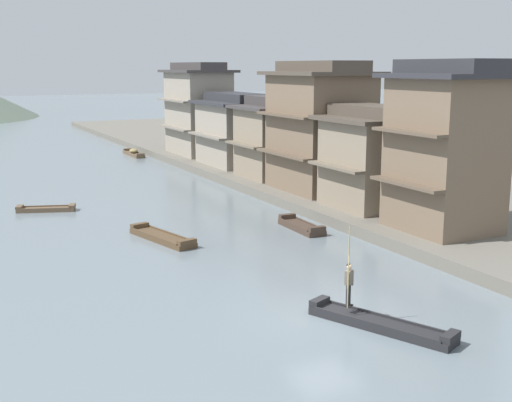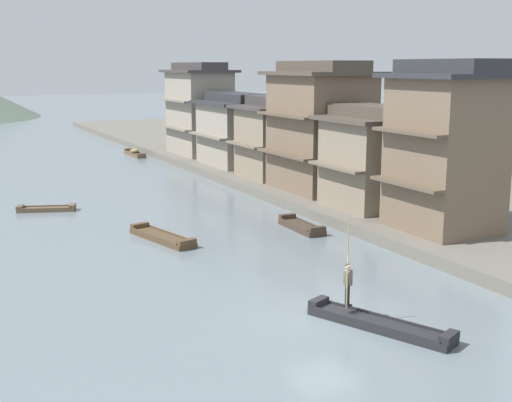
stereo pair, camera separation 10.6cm
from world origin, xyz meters
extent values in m
plane|color=slate|center=(0.00, 0.00, 0.00)|extent=(400.00, 400.00, 0.00)
cube|color=#6B665B|center=(16.66, 30.00, 0.31)|extent=(18.00, 110.00, 0.62)
cube|color=#232326|center=(1.12, -1.91, 0.14)|extent=(3.11, 5.37, 0.27)
cube|color=#232326|center=(2.15, -4.25, 0.39)|extent=(0.96, 0.69, 0.24)
cube|color=#232326|center=(0.08, 0.44, 0.39)|extent=(0.96, 0.69, 0.24)
cube|color=#232326|center=(1.53, -1.72, 0.31)|extent=(2.07, 4.54, 0.08)
cube|color=#232326|center=(0.70, -2.09, 0.31)|extent=(2.07, 4.54, 0.08)
cube|color=black|center=(0.67, -0.67, 0.54)|extent=(0.21, 0.24, 0.05)
cylinder|color=#232328|center=(0.65, -0.64, 0.95)|extent=(0.11, 0.11, 0.78)
cube|color=black|center=(0.52, -0.77, 0.54)|extent=(0.21, 0.24, 0.05)
cylinder|color=#232328|center=(0.50, -0.74, 0.95)|extent=(0.11, 0.11, 0.78)
cube|color=#665B4C|center=(0.58, -0.69, 1.60)|extent=(0.38, 0.34, 0.52)
cylinder|color=#665B4C|center=(0.78, -0.62, 1.53)|extent=(0.08, 0.08, 0.56)
cylinder|color=#665B4C|center=(0.43, -0.86, 1.53)|extent=(0.08, 0.08, 0.56)
sphere|color=#DBB28E|center=(0.58, -0.69, 2.00)|extent=(0.20, 0.20, 0.20)
sphere|color=black|center=(0.57, -0.68, 2.02)|extent=(0.18, 0.18, 0.18)
cylinder|color=tan|center=(0.38, -0.94, 2.05)|extent=(0.04, 0.04, 3.00)
cube|color=brown|center=(-1.85, 13.02, 0.13)|extent=(2.24, 5.03, 0.26)
cube|color=brown|center=(-2.39, 15.26, 0.38)|extent=(1.06, 0.59, 0.24)
cube|color=brown|center=(-1.31, 10.79, 0.38)|extent=(1.06, 0.59, 0.24)
cube|color=brown|center=(-2.35, 12.90, 0.30)|extent=(1.12, 4.30, 0.08)
cube|color=brown|center=(-1.35, 13.15, 0.30)|extent=(1.12, 4.30, 0.08)
cube|color=brown|center=(-6.13, 23.20, 0.10)|extent=(3.65, 2.04, 0.21)
cube|color=brown|center=(-7.66, 23.72, 0.30)|extent=(0.62, 0.93, 0.19)
cube|color=brown|center=(-4.60, 22.69, 0.30)|extent=(0.62, 0.93, 0.19)
cube|color=brown|center=(-6.27, 22.79, 0.25)|extent=(2.90, 1.04, 0.08)
cube|color=brown|center=(-5.99, 23.62, 0.25)|extent=(2.90, 1.04, 0.08)
cube|color=brown|center=(6.43, 46.90, 0.13)|extent=(0.99, 4.85, 0.26)
cube|color=brown|center=(6.40, 49.17, 0.37)|extent=(0.85, 0.37, 0.23)
cube|color=brown|center=(6.46, 44.63, 0.37)|extent=(0.85, 0.37, 0.23)
cube|color=brown|center=(6.00, 46.89, 0.30)|extent=(0.13, 4.34, 0.08)
cube|color=brown|center=(6.86, 46.90, 0.30)|extent=(0.13, 4.34, 0.08)
ellipsoid|color=olive|center=(6.43, 46.90, 0.49)|extent=(0.86, 1.19, 0.46)
cube|color=#423328|center=(5.90, 11.79, 0.14)|extent=(1.15, 3.74, 0.29)
cube|color=#423328|center=(5.94, 13.50, 0.42)|extent=(0.97, 0.38, 0.26)
cube|color=#423328|center=(5.86, 10.08, 0.42)|extent=(0.97, 0.38, 0.26)
cube|color=#423328|center=(5.41, 11.80, 0.33)|extent=(0.15, 3.22, 0.08)
cube|color=#423328|center=(6.40, 11.78, 0.33)|extent=(0.15, 3.22, 0.08)
cube|color=#75604C|center=(11.21, 6.43, 4.52)|extent=(4.22, 5.01, 7.80)
cube|color=brown|center=(8.75, 6.43, 3.22)|extent=(0.70, 5.01, 0.16)
cube|color=brown|center=(8.75, 6.43, 5.82)|extent=(0.70, 5.01, 0.16)
cube|color=#2D2D33|center=(11.21, 6.43, 8.54)|extent=(5.12, 5.91, 0.24)
cube|color=#2D2D33|center=(11.21, 6.43, 9.01)|extent=(2.53, 5.91, 0.70)
cube|color=gray|center=(11.29, 12.85, 3.22)|extent=(4.39, 5.06, 5.20)
cube|color=#6E6151|center=(8.75, 12.85, 3.22)|extent=(0.70, 5.06, 0.16)
cube|color=#4C4238|center=(11.29, 12.85, 5.94)|extent=(5.29, 5.96, 0.24)
cube|color=#4C4238|center=(11.29, 12.85, 6.41)|extent=(2.63, 5.96, 0.70)
cube|color=#75604C|center=(11.62, 19.22, 4.52)|extent=(5.06, 6.53, 7.80)
cube|color=brown|center=(8.75, 19.22, 3.22)|extent=(0.70, 6.53, 0.16)
cube|color=brown|center=(8.75, 19.22, 5.82)|extent=(0.70, 6.53, 0.16)
cube|color=#4C4238|center=(11.62, 19.22, 8.54)|extent=(5.96, 7.43, 0.24)
cube|color=#4C4238|center=(11.62, 19.22, 9.01)|extent=(3.03, 7.43, 0.70)
cube|color=gray|center=(12.01, 25.48, 3.22)|extent=(5.84, 5.07, 5.20)
cube|color=#6E6151|center=(8.75, 25.48, 3.22)|extent=(0.70, 5.07, 0.16)
cube|color=#3D3838|center=(12.01, 25.48, 5.94)|extent=(6.74, 5.97, 0.24)
cube|color=#3D3838|center=(12.01, 25.48, 6.41)|extent=(3.50, 5.97, 0.70)
cube|color=gray|center=(11.54, 32.76, 3.22)|extent=(4.89, 6.95, 5.20)
cube|color=gray|center=(8.75, 32.76, 3.22)|extent=(0.70, 6.95, 0.16)
cube|color=#2D2D33|center=(11.54, 32.76, 5.94)|extent=(5.79, 7.85, 0.24)
cube|color=#2D2D33|center=(11.54, 32.76, 6.41)|extent=(2.93, 7.85, 0.70)
cube|color=gray|center=(11.27, 40.97, 4.52)|extent=(4.35, 7.34, 7.80)
cube|color=gray|center=(8.75, 40.97, 3.22)|extent=(0.70, 7.34, 0.16)
cube|color=gray|center=(8.75, 40.97, 5.82)|extent=(0.70, 7.34, 0.16)
cube|color=#3D3838|center=(11.27, 40.97, 8.54)|extent=(5.25, 8.24, 0.24)
cube|color=#3D3838|center=(11.27, 40.97, 9.01)|extent=(2.61, 8.24, 0.70)
camera|label=1|loc=(-12.55, -19.67, 9.01)|focal=46.81mm
camera|label=2|loc=(-12.45, -19.71, 9.01)|focal=46.81mm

